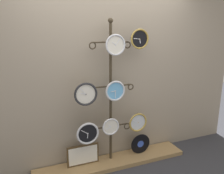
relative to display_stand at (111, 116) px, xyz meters
name	(u,v)px	position (x,y,z in m)	size (l,w,h in m)	color
shop_wall	(106,66)	(0.00, 0.16, 0.69)	(4.40, 0.04, 2.80)	gray
low_shelf	(112,162)	(0.00, -0.06, -0.68)	(2.20, 0.36, 0.06)	#9E7A4C
display_stand	(111,116)	(0.00, 0.00, 0.00)	(0.69, 0.35, 2.02)	#382D1E
clock_top_center	(115,45)	(0.02, -0.11, 0.98)	(0.27, 0.04, 0.27)	silver
clock_top_right	(140,39)	(0.37, -0.08, 1.05)	(0.26, 0.04, 0.26)	black
clock_middle_left	(86,94)	(-0.37, -0.10, 0.39)	(0.30, 0.04, 0.30)	silver
clock_middle_center	(115,91)	(0.03, -0.09, 0.39)	(0.28, 0.04, 0.28)	#60A8DB
clock_bottom_left	(88,133)	(-0.37, -0.11, -0.14)	(0.30, 0.04, 0.30)	black
clock_bottom_center	(111,127)	(-0.04, -0.11, -0.10)	(0.24, 0.04, 0.24)	silver
clock_bottom_right	(138,122)	(0.38, -0.09, -0.11)	(0.28, 0.04, 0.28)	silver
vinyl_record	(140,144)	(0.46, -0.04, -0.49)	(0.31, 0.01, 0.31)	black
picture_frame	(83,155)	(-0.41, -0.01, -0.50)	(0.44, 0.02, 0.30)	#4C381E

